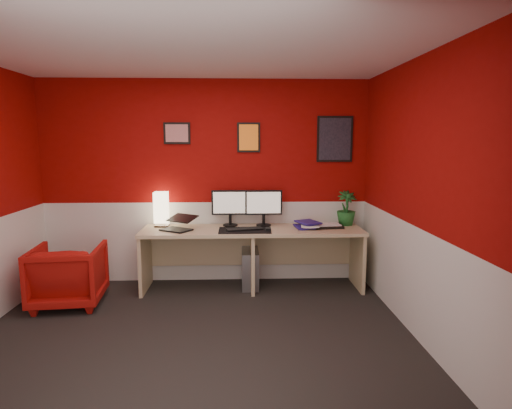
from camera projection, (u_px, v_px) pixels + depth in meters
name	position (u px, v px, depth m)	size (l,w,h in m)	color
ground	(193.00, 343.00, 3.78)	(4.00, 3.50, 0.01)	black
ceiling	(186.00, 47.00, 3.41)	(4.00, 3.50, 0.01)	white
wall_back	(206.00, 182.00, 5.32)	(4.00, 0.01, 2.50)	maroon
wall_front	(145.00, 261.00, 1.86)	(4.00, 0.01, 2.50)	maroon
wall_right	(425.00, 201.00, 3.67)	(0.01, 3.50, 2.50)	maroon
wainscot_back	(207.00, 241.00, 5.43)	(4.00, 0.01, 1.00)	silver
wainscot_right	(420.00, 286.00, 3.78)	(0.01, 3.50, 1.00)	silver
desk	(252.00, 259.00, 5.13)	(2.60, 0.65, 0.73)	tan
shoji_lamp	(161.00, 210.00, 5.19)	(0.16, 0.16, 0.40)	#FFE5B2
laptop	(176.00, 221.00, 4.96)	(0.33, 0.23, 0.22)	black
monitor_left	(230.00, 202.00, 5.22)	(0.45, 0.06, 0.58)	black
monitor_right	(264.00, 202.00, 5.22)	(0.45, 0.06, 0.58)	black
desk_mat	(245.00, 230.00, 4.98)	(0.60, 0.38, 0.01)	black
keyboard	(244.00, 229.00, 4.99)	(0.42, 0.14, 0.02)	black
mouse	(268.00, 229.00, 4.96)	(0.06, 0.10, 0.03)	black
book_bottom	(295.00, 227.00, 5.11)	(0.21, 0.29, 0.03)	navy
book_middle	(301.00, 225.00, 5.10)	(0.21, 0.29, 0.02)	silver
book_top	(300.00, 223.00, 5.08)	(0.22, 0.30, 0.03)	navy
zen_tray	(327.00, 226.00, 5.16)	(0.35, 0.25, 0.03)	black
potted_plant	(346.00, 208.00, 5.28)	(0.24, 0.24, 0.42)	#19591E
pc_tower	(250.00, 268.00, 5.22)	(0.20, 0.45, 0.45)	#99999E
armchair	(68.00, 275.00, 4.63)	(0.70, 0.72, 0.66)	#A70E08
art_left	(177.00, 133.00, 5.20)	(0.32, 0.02, 0.26)	red
art_center	(249.00, 137.00, 5.24)	(0.28, 0.02, 0.36)	orange
art_right	(335.00, 139.00, 5.29)	(0.44, 0.02, 0.56)	black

